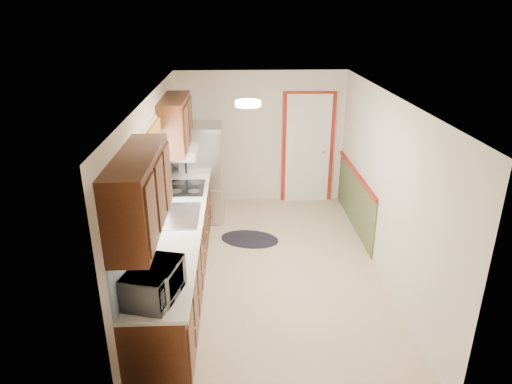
{
  "coord_description": "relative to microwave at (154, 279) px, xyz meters",
  "views": [
    {
      "loc": [
        -0.44,
        -5.47,
        3.39
      ],
      "look_at": [
        -0.2,
        0.05,
        1.15
      ],
      "focal_mm": 32.0,
      "sensor_mm": 36.0,
      "label": 1
    }
  ],
  "objects": [
    {
      "name": "room_shell",
      "position": [
        1.2,
        1.95,
        0.06
      ],
      "size": [
        3.2,
        5.2,
        2.52
      ],
      "color": "#C8B28D",
      "rests_on": "ground"
    },
    {
      "name": "kitchen_run",
      "position": [
        -0.04,
        1.66,
        -0.33
      ],
      "size": [
        0.63,
        4.0,
        2.2
      ],
      "color": "#3E1C0E",
      "rests_on": "ground"
    },
    {
      "name": "back_wall_trim",
      "position": [
        2.19,
        4.16,
        -0.25
      ],
      "size": [
        1.12,
        2.3,
        2.08
      ],
      "color": "maroon",
      "rests_on": "ground"
    },
    {
      "name": "ceiling_fixture",
      "position": [
        0.9,
        1.75,
        1.22
      ],
      "size": [
        0.3,
        0.3,
        0.06
      ],
      "primitive_type": "cylinder",
      "color": "#FFD88C",
      "rests_on": "room_shell"
    },
    {
      "name": "refrigerator",
      "position": [
        0.18,
        3.7,
        -0.32
      ],
      "size": [
        0.7,
        0.7,
        1.64
      ],
      "rotation": [
        0.0,
        0.0,
        -0.02
      ],
      "color": "#B7B7BC",
      "rests_on": "ground"
    },
    {
      "name": "microwave",
      "position": [
        0.0,
        0.0,
        0.0
      ],
      "size": [
        0.46,
        0.65,
        0.4
      ],
      "primitive_type": "imported",
      "rotation": [
        0.0,
        0.0,
        1.32
      ],
      "color": "white",
      "rests_on": "kitchen_run"
    },
    {
      "name": "rug",
      "position": [
        0.94,
        2.85,
        -1.13
      ],
      "size": [
        1.04,
        0.81,
        0.01
      ],
      "primitive_type": "ellipsoid",
      "rotation": [
        0.0,
        0.0,
        -0.27
      ],
      "color": "black",
      "rests_on": "ground"
    },
    {
      "name": "cooktop",
      "position": [
        0.01,
        2.7,
        -0.19
      ],
      "size": [
        0.53,
        0.64,
        0.02
      ],
      "primitive_type": "cube",
      "color": "black",
      "rests_on": "kitchen_run"
    }
  ]
}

